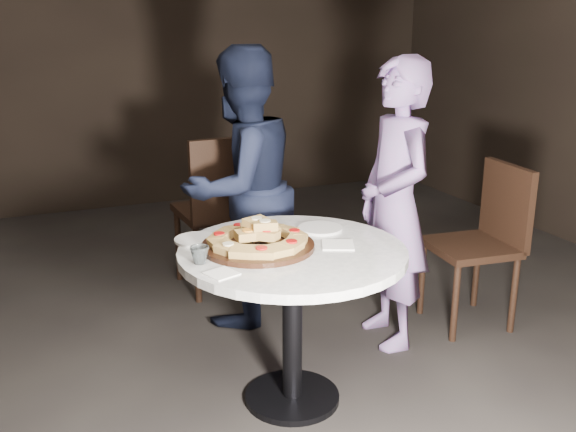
{
  "coord_description": "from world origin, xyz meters",
  "views": [
    {
      "loc": [
        -0.88,
        -2.46,
        1.65
      ],
      "look_at": [
        0.12,
        -0.05,
        0.86
      ],
      "focal_mm": 40.0,
      "sensor_mm": 36.0,
      "label": 1
    }
  ],
  "objects_px": {
    "water_glass": "(200,255)",
    "focaccia_pile": "(258,236)",
    "diner_teal": "(394,205)",
    "table": "(292,278)",
    "diner_navy": "(241,189)",
    "chair_far": "(222,203)",
    "serving_board": "(258,246)",
    "chair_right": "(486,234)"
  },
  "relations": [
    {
      "from": "water_glass",
      "to": "focaccia_pile",
      "type": "bearing_deg",
      "value": 15.81
    },
    {
      "from": "focaccia_pile",
      "to": "diner_teal",
      "type": "xyz_separation_m",
      "value": [
        0.85,
        0.3,
        -0.03
      ]
    },
    {
      "from": "table",
      "to": "diner_navy",
      "type": "height_order",
      "value": "diner_navy"
    },
    {
      "from": "chair_far",
      "to": "diner_navy",
      "type": "relative_size",
      "value": 0.65
    },
    {
      "from": "focaccia_pile",
      "to": "water_glass",
      "type": "xyz_separation_m",
      "value": [
        -0.28,
        -0.08,
        -0.02
      ]
    },
    {
      "from": "table",
      "to": "chair_far",
      "type": "relative_size",
      "value": 1.17
    },
    {
      "from": "serving_board",
      "to": "water_glass",
      "type": "bearing_deg",
      "value": -164.07
    },
    {
      "from": "table",
      "to": "focaccia_pile",
      "type": "xyz_separation_m",
      "value": [
        -0.13,
        0.06,
        0.19
      ]
    },
    {
      "from": "focaccia_pile",
      "to": "water_glass",
      "type": "bearing_deg",
      "value": -164.19
    },
    {
      "from": "serving_board",
      "to": "diner_teal",
      "type": "bearing_deg",
      "value": 19.17
    },
    {
      "from": "chair_far",
      "to": "chair_right",
      "type": "bearing_deg",
      "value": 138.44
    },
    {
      "from": "table",
      "to": "diner_navy",
      "type": "bearing_deg",
      "value": 85.25
    },
    {
      "from": "serving_board",
      "to": "focaccia_pile",
      "type": "height_order",
      "value": "focaccia_pile"
    },
    {
      "from": "focaccia_pile",
      "to": "chair_far",
      "type": "bearing_deg",
      "value": 80.34
    },
    {
      "from": "water_glass",
      "to": "chair_right",
      "type": "distance_m",
      "value": 1.78
    },
    {
      "from": "serving_board",
      "to": "diner_teal",
      "type": "distance_m",
      "value": 0.9
    },
    {
      "from": "table",
      "to": "chair_far",
      "type": "height_order",
      "value": "chair_far"
    },
    {
      "from": "focaccia_pile",
      "to": "chair_far",
      "type": "xyz_separation_m",
      "value": [
        0.21,
        1.26,
        -0.2
      ]
    },
    {
      "from": "focaccia_pile",
      "to": "diner_teal",
      "type": "relative_size",
      "value": 0.29
    },
    {
      "from": "chair_far",
      "to": "water_glass",
      "type": "bearing_deg",
      "value": 66.67
    },
    {
      "from": "table",
      "to": "diner_teal",
      "type": "xyz_separation_m",
      "value": [
        0.72,
        0.35,
        0.16
      ]
    },
    {
      "from": "focaccia_pile",
      "to": "chair_right",
      "type": "distance_m",
      "value": 1.5
    },
    {
      "from": "chair_far",
      "to": "chair_right",
      "type": "height_order",
      "value": "chair_far"
    },
    {
      "from": "focaccia_pile",
      "to": "chair_far",
      "type": "distance_m",
      "value": 1.3
    },
    {
      "from": "chair_far",
      "to": "focaccia_pile",
      "type": "bearing_deg",
      "value": 77.09
    },
    {
      "from": "serving_board",
      "to": "chair_right",
      "type": "xyz_separation_m",
      "value": [
        1.45,
        0.29,
        -0.22
      ]
    },
    {
      "from": "water_glass",
      "to": "chair_far",
      "type": "height_order",
      "value": "chair_far"
    },
    {
      "from": "table",
      "to": "diner_teal",
      "type": "height_order",
      "value": "diner_teal"
    },
    {
      "from": "water_glass",
      "to": "table",
      "type": "bearing_deg",
      "value": 2.85
    },
    {
      "from": "diner_teal",
      "to": "chair_far",
      "type": "bearing_deg",
      "value": -141.28
    },
    {
      "from": "focaccia_pile",
      "to": "water_glass",
      "type": "distance_m",
      "value": 0.29
    },
    {
      "from": "serving_board",
      "to": "focaccia_pile",
      "type": "bearing_deg",
      "value": -10.94
    },
    {
      "from": "focaccia_pile",
      "to": "chair_far",
      "type": "relative_size",
      "value": 0.43
    },
    {
      "from": "chair_right",
      "to": "serving_board",
      "type": "bearing_deg",
      "value": -73.38
    },
    {
      "from": "chair_far",
      "to": "diner_navy",
      "type": "height_order",
      "value": "diner_navy"
    },
    {
      "from": "chair_right",
      "to": "diner_navy",
      "type": "relative_size",
      "value": 0.59
    },
    {
      "from": "table",
      "to": "diner_navy",
      "type": "distance_m",
      "value": 0.93
    },
    {
      "from": "focaccia_pile",
      "to": "diner_navy",
      "type": "distance_m",
      "value": 0.88
    },
    {
      "from": "chair_far",
      "to": "chair_right",
      "type": "xyz_separation_m",
      "value": [
        1.23,
        -0.97,
        -0.06
      ]
    },
    {
      "from": "water_glass",
      "to": "diner_navy",
      "type": "height_order",
      "value": "diner_navy"
    },
    {
      "from": "serving_board",
      "to": "focaccia_pile",
      "type": "distance_m",
      "value": 0.04
    },
    {
      "from": "serving_board",
      "to": "water_glass",
      "type": "relative_size",
      "value": 6.29
    }
  ]
}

